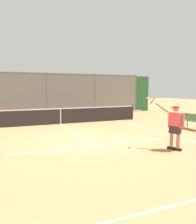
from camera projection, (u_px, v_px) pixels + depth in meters
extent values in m
plane|color=#C67A4C|center=(85.00, 139.00, 9.49)|extent=(60.00, 60.00, 0.00)
cube|color=white|center=(186.00, 202.00, 4.28)|extent=(7.91, 0.05, 0.01)
cube|color=white|center=(95.00, 146.00, 8.46)|extent=(6.17, 0.05, 0.01)
cube|color=white|center=(169.00, 135.00, 10.46)|extent=(0.05, 10.15, 0.01)
cube|color=white|center=(74.00, 132.00, 11.01)|extent=(0.05, 5.58, 0.01)
cylinder|color=slate|center=(136.00, 93.00, 20.45)|extent=(0.07, 0.07, 3.36)
cylinder|color=slate|center=(95.00, 94.00, 18.89)|extent=(0.07, 0.07, 3.36)
cylinder|color=slate|center=(47.00, 94.00, 17.33)|extent=(0.07, 0.07, 3.36)
cylinder|color=slate|center=(47.00, 73.00, 17.15)|extent=(16.14, 0.05, 0.05)
cube|color=slate|center=(47.00, 94.00, 17.33)|extent=(16.14, 0.02, 3.36)
cube|color=#235B2D|center=(46.00, 95.00, 17.93)|extent=(19.14, 0.90, 3.25)
cube|color=#ADADA8|center=(48.00, 115.00, 17.33)|extent=(17.14, 0.18, 0.15)
cylinder|color=#2D2D2D|center=(133.00, 112.00, 15.48)|extent=(0.09, 0.09, 1.07)
cube|color=black|center=(61.00, 117.00, 13.52)|extent=(10.06, 0.02, 0.91)
cube|color=white|center=(60.00, 109.00, 13.47)|extent=(10.06, 0.04, 0.05)
cube|color=white|center=(61.00, 117.00, 13.52)|extent=(0.05, 0.04, 0.91)
cube|color=black|center=(178.00, 149.00, 7.81)|extent=(0.21, 0.28, 0.09)
cylinder|color=#A87A5B|center=(178.00, 138.00, 7.76)|extent=(0.13, 0.13, 0.72)
cube|color=black|center=(171.00, 148.00, 7.97)|extent=(0.21, 0.28, 0.09)
cylinder|color=#A87A5B|center=(172.00, 137.00, 7.93)|extent=(0.13, 0.13, 0.72)
cube|color=#28282D|center=(175.00, 130.00, 7.81)|extent=(0.35, 0.43, 0.26)
cube|color=#DB4C56|center=(175.00, 120.00, 7.78)|extent=(0.37, 0.49, 0.52)
cylinder|color=#A87A5B|center=(183.00, 120.00, 7.59)|extent=(0.08, 0.08, 0.48)
cylinder|color=#A87A5B|center=(164.00, 109.00, 7.99)|extent=(0.30, 0.32, 0.27)
sphere|color=#A87A5B|center=(176.00, 109.00, 7.74)|extent=(0.20, 0.20, 0.20)
cylinder|color=red|center=(176.00, 107.00, 7.73)|extent=(0.30, 0.30, 0.07)
cube|color=red|center=(173.00, 108.00, 7.81)|extent=(0.23, 0.23, 0.02)
cylinder|color=black|center=(158.00, 105.00, 8.07)|extent=(0.14, 0.15, 0.13)
torus|color=#28569E|center=(152.00, 101.00, 8.13)|extent=(0.34, 0.33, 0.26)
cylinder|color=silver|center=(152.00, 101.00, 8.13)|extent=(0.28, 0.27, 0.21)
sphere|color=#CCDB33|center=(148.00, 98.00, 8.19)|extent=(0.07, 0.07, 0.07)
sphere|color=#C1D138|center=(69.00, 126.00, 12.49)|extent=(0.07, 0.07, 0.07)
cube|color=#477A51|center=(194.00, 121.00, 11.77)|extent=(0.38, 1.30, 0.05)
cube|color=#477A51|center=(192.00, 117.00, 11.68)|extent=(0.09, 1.30, 0.36)
cylinder|color=#333338|center=(187.00, 123.00, 12.40)|extent=(0.04, 0.04, 0.44)
cylinder|color=#333338|center=(183.00, 124.00, 12.29)|extent=(0.04, 0.04, 0.44)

